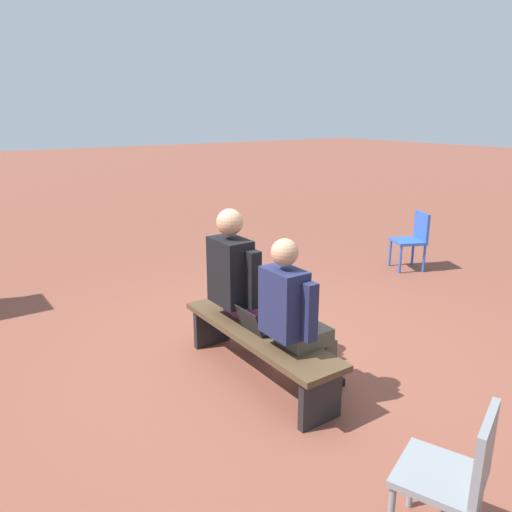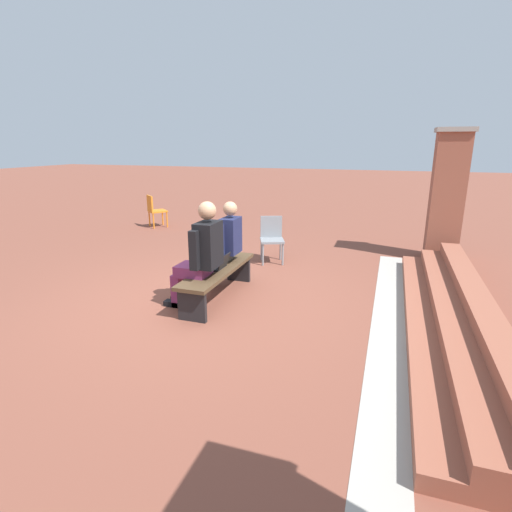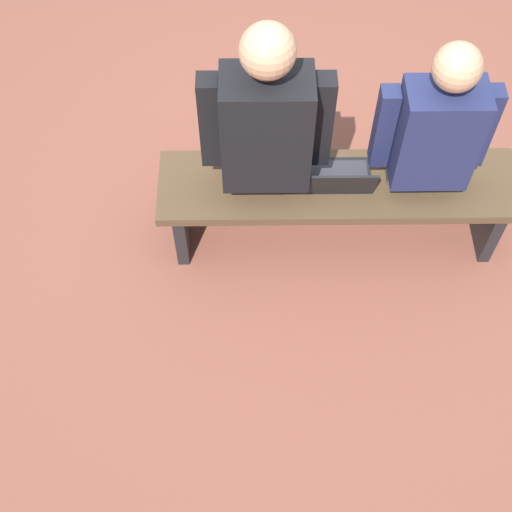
% 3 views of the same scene
% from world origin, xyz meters
% --- Properties ---
extents(ground_plane, '(60.00, 60.00, 0.00)m').
position_xyz_m(ground_plane, '(0.00, 0.00, 0.00)').
color(ground_plane, brown).
extents(concrete_strip, '(6.07, 0.40, 0.01)m').
position_xyz_m(concrete_strip, '(-0.16, 2.50, 0.00)').
color(concrete_strip, '#A8A399').
rests_on(concrete_strip, ground).
extents(brick_steps, '(5.27, 0.90, 0.45)m').
position_xyz_m(brick_steps, '(-0.16, 3.25, 0.18)').
color(brick_steps, '#93513D').
rests_on(brick_steps, ground).
extents(brick_pillar_left_of_steps, '(0.64, 0.64, 2.41)m').
position_xyz_m(brick_pillar_left_of_steps, '(-3.38, 3.36, 1.22)').
color(brick_pillar_left_of_steps, '#93513D').
rests_on(brick_pillar_left_of_steps, ground).
extents(bench, '(1.80, 0.44, 0.45)m').
position_xyz_m(bench, '(-0.16, 0.18, 0.35)').
color(bench, '#4C3823').
rests_on(bench, ground).
extents(person_student, '(0.54, 0.68, 1.34)m').
position_xyz_m(person_student, '(-0.56, 0.11, 0.71)').
color(person_student, '#4C473D').
rests_on(person_student, ground).
extents(person_adult, '(0.60, 0.76, 1.44)m').
position_xyz_m(person_adult, '(0.20, 0.11, 0.76)').
color(person_adult, '#7F2D5B').
rests_on(person_adult, ground).
extents(laptop, '(0.32, 0.29, 0.21)m').
position_xyz_m(laptop, '(-0.16, 0.19, 0.50)').
color(laptop, black).
rests_on(laptop, bench).
extents(plastic_chair_near_bench_left, '(0.59, 0.59, 0.84)m').
position_xyz_m(plastic_chair_near_bench_left, '(-4.25, -3.44, 0.48)').
color(plastic_chair_near_bench_left, orange).
rests_on(plastic_chair_near_bench_left, ground).
extents(plastic_chair_mid_courtyard, '(0.55, 0.55, 0.84)m').
position_xyz_m(plastic_chair_mid_courtyard, '(-2.18, 0.37, 0.48)').
color(plastic_chair_mid_courtyard, gray).
rests_on(plastic_chair_mid_courtyard, ground).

